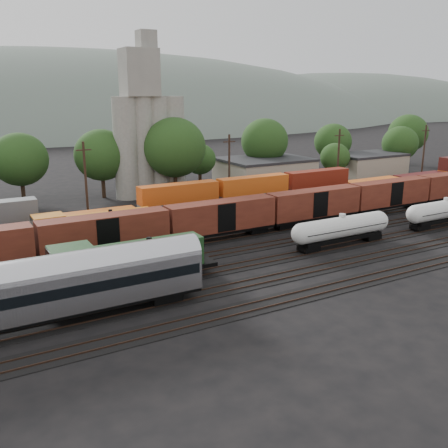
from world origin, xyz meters
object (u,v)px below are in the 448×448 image
tank_car_a (342,228)px  passenger_coach (51,286)px  green_locomotive (119,263)px  grain_silo (149,135)px  orange_locomotive (87,228)px

tank_car_a → passenger_coach: 36.26m
green_locomotive → tank_car_a: green_locomotive is taller
passenger_coach → grain_silo: size_ratio=0.90×
green_locomotive → grain_silo: 46.10m
green_locomotive → grain_silo: (19.28, 41.00, 8.52)m
tank_car_a → orange_locomotive: orange_locomotive is taller
tank_car_a → grain_silo: bearing=102.8°
tank_car_a → passenger_coach: passenger_coach is taller
green_locomotive → grain_silo: grain_silo is taller
orange_locomotive → green_locomotive: bearing=-93.0°
grain_silo → orange_locomotive: bearing=-125.4°
green_locomotive → orange_locomotive: size_ratio=1.02×
green_locomotive → orange_locomotive: bearing=87.0°
passenger_coach → grain_silo: 53.68m
passenger_coach → orange_locomotive: bearing=68.0°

